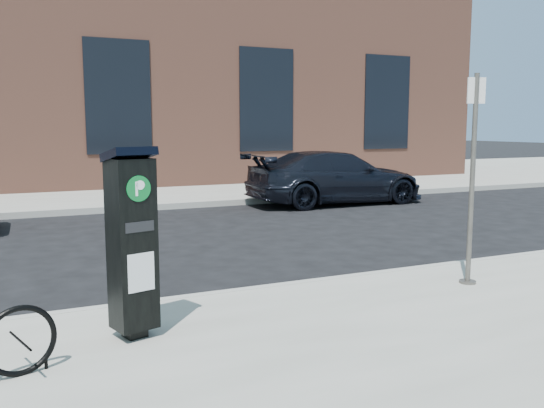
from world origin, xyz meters
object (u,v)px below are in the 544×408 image
bike_rack (20,341)px  car_dark (336,177)px  sign_pole (472,181)px  parking_kiosk (132,241)px

bike_rack → car_dark: 11.92m
sign_pole → car_dark: size_ratio=0.52×
sign_pole → car_dark: bearing=86.1°
parking_kiosk → bike_rack: (-0.98, -0.48, -0.63)m
parking_kiosk → sign_pole: size_ratio=0.69×
sign_pole → parking_kiosk: bearing=-162.3°
parking_kiosk → bike_rack: bearing=-169.2°
parking_kiosk → sign_pole: bearing=-13.6°
bike_rack → sign_pole: bearing=-9.2°
parking_kiosk → sign_pole: (4.17, 0.13, 0.37)m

